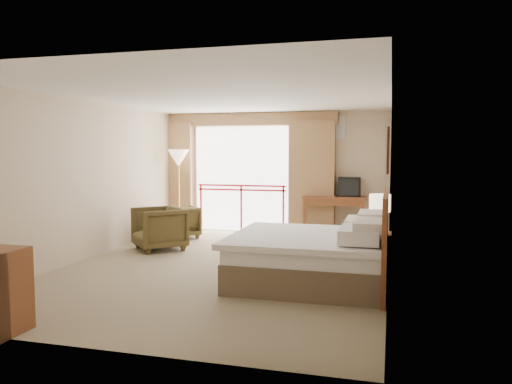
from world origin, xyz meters
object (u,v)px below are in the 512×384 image
(nightstand, at_px, (379,250))
(table_lamp, at_px, (380,204))
(floor_lamp, at_px, (179,161))
(armchair_near, at_px, (159,249))
(side_table, at_px, (163,229))
(desk, at_px, (335,205))
(armchair_far, at_px, (180,237))
(tv, at_px, (349,187))
(bed, at_px, (314,256))
(wastebasket, at_px, (307,233))

(nightstand, distance_m, table_lamp, 0.73)
(floor_lamp, bearing_deg, armchair_near, -77.00)
(side_table, bearing_deg, desk, 34.23)
(armchair_far, height_order, side_table, side_table)
(table_lamp, xyz_separation_m, desk, (-0.99, 2.71, -0.33))
(table_lamp, distance_m, tv, 2.73)
(bed, xyz_separation_m, armchair_far, (-3.30, 2.86, -0.38))
(bed, bearing_deg, floor_lamp, 135.86)
(armchair_far, xyz_separation_m, side_table, (0.08, -1.00, 0.35))
(tv, relative_size, armchair_far, 0.62)
(nightstand, xyz_separation_m, table_lamp, (0.00, 0.05, 0.73))
(table_lamp, height_order, floor_lamp, floor_lamp)
(bed, xyz_separation_m, side_table, (-3.22, 1.87, -0.03))
(table_lamp, height_order, side_table, table_lamp)
(desk, bearing_deg, floor_lamp, -175.69)
(desk, distance_m, wastebasket, 0.98)
(wastebasket, distance_m, floor_lamp, 3.29)
(bed, height_order, nightstand, bed)
(table_lamp, bearing_deg, side_table, 171.51)
(desk, bearing_deg, wastebasket, -132.29)
(armchair_near, bearing_deg, nightstand, 40.85)
(side_table, bearing_deg, table_lamp, -8.49)
(nightstand, distance_m, armchair_far, 4.48)
(nightstand, bearing_deg, armchair_near, 175.30)
(bed, relative_size, desk, 1.59)
(armchair_near, distance_m, side_table, 0.47)
(table_lamp, xyz_separation_m, armchair_far, (-4.16, 1.60, -1.01))
(tv, relative_size, floor_lamp, 0.24)
(nightstand, bearing_deg, armchair_far, 158.70)
(armchair_near, height_order, floor_lamp, floor_lamp)
(nightstand, bearing_deg, desk, 110.19)
(table_lamp, distance_m, wastebasket, 2.70)
(bed, height_order, tv, tv)
(armchair_far, bearing_deg, desk, 157.43)
(tv, xyz_separation_m, side_table, (-3.39, -2.04, -0.73))
(desk, relative_size, tv, 2.93)
(side_table, xyz_separation_m, floor_lamp, (-0.37, 1.61, 1.27))
(armchair_far, distance_m, floor_lamp, 1.75)
(desk, xyz_separation_m, wastebasket, (-0.51, -0.64, -0.53))
(bed, xyz_separation_m, desk, (-0.13, 3.97, 0.30))
(floor_lamp, bearing_deg, desk, 8.02)
(table_lamp, xyz_separation_m, floor_lamp, (-4.45, 2.22, 0.61))
(desk, bearing_deg, armchair_near, -145.14)
(tv, relative_size, side_table, 0.90)
(tv, bearing_deg, desk, -171.44)
(bed, relative_size, armchair_far, 2.87)
(bed, distance_m, desk, 3.98)
(wastebasket, xyz_separation_m, floor_lamp, (-2.94, 0.15, 1.47))
(side_table, height_order, floor_lamp, floor_lamp)
(wastebasket, height_order, armchair_near, armchair_near)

